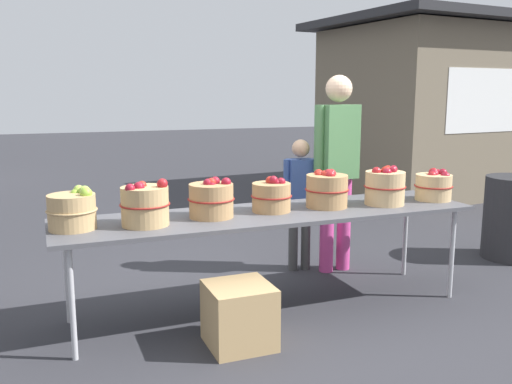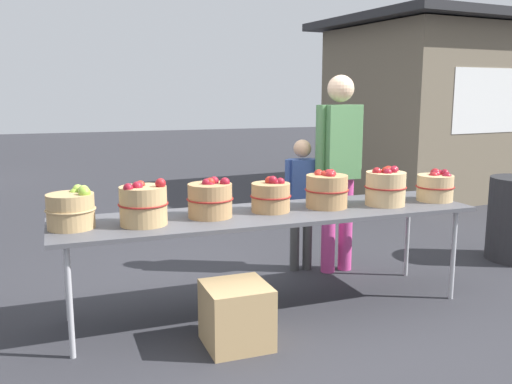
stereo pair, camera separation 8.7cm
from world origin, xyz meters
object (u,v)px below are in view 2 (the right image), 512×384
apple_basket_red_0 (143,205)px  apple_basket_red_4 (386,187)px  apple_basket_red_1 (210,199)px  produce_crate (236,315)px  market_table (270,217)px  apple_basket_green_0 (71,210)px  apple_basket_red_3 (327,190)px  vendor_adult (339,158)px  apple_basket_red_5 (436,186)px  apple_basket_red_2 (271,196)px  child_customer (302,194)px

apple_basket_red_0 → apple_basket_red_4: size_ratio=1.01×
apple_basket_red_1 → produce_crate: 0.83m
market_table → apple_basket_green_0: bearing=179.8°
apple_basket_red_3 → vendor_adult: vendor_adult is taller
apple_basket_red_5 → apple_basket_green_0: bearing=178.8°
apple_basket_red_1 → apple_basket_red_3: apple_basket_red_3 is taller
apple_basket_green_0 → apple_basket_red_5: 2.80m
apple_basket_red_4 → apple_basket_red_0: bearing=-179.9°
apple_basket_red_0 → vendor_adult: (1.84, 0.71, 0.15)m
apple_basket_red_0 → apple_basket_red_1: apple_basket_red_0 is taller
apple_basket_red_2 → child_customer: size_ratio=0.25×
apple_basket_red_3 → child_customer: size_ratio=0.28×
apple_basket_red_4 → apple_basket_red_5: 0.48m
apple_basket_green_0 → produce_crate: size_ratio=0.79×
apple_basket_green_0 → apple_basket_red_4: size_ratio=0.98×
apple_basket_red_3 → produce_crate: 1.23m
apple_basket_red_2 → apple_basket_red_5: 1.41m
apple_basket_green_0 → apple_basket_red_3: apple_basket_red_3 is taller
apple_basket_green_0 → apple_basket_red_0: 0.46m
apple_basket_red_3 → vendor_adult: size_ratio=0.19×
market_table → vendor_adult: vendor_adult is taller
vendor_adult → produce_crate: 1.94m
apple_basket_red_5 → child_customer: size_ratio=0.26×
apple_basket_red_5 → apple_basket_red_3: bearing=175.8°
child_customer → apple_basket_red_3: bearing=85.0°
apple_basket_red_5 → vendor_adult: 0.88m
apple_basket_red_3 → apple_basket_red_5: 0.95m
produce_crate → apple_basket_red_1: bearing=93.3°
produce_crate → apple_basket_red_4: bearing=17.0°
apple_basket_green_0 → vendor_adult: bearing=15.6°
produce_crate → apple_basket_green_0: bearing=153.1°
apple_basket_red_2 → market_table: bearing=-119.4°
apple_basket_green_0 → apple_basket_red_2: size_ratio=1.05×
apple_basket_red_3 → child_customer: 0.79m
apple_basket_green_0 → apple_basket_red_0: bearing=-9.0°
apple_basket_red_5 → produce_crate: size_ratio=0.76×
apple_basket_red_3 → apple_basket_red_1: bearing=-179.2°
apple_basket_red_1 → apple_basket_red_3: (0.92, 0.01, 0.01)m
apple_basket_red_0 → apple_basket_red_2: (0.95, 0.09, -0.02)m
market_table → apple_basket_red_3: apple_basket_red_3 is taller
apple_basket_green_0 → vendor_adult: vendor_adult is taller
apple_basket_red_5 → apple_basket_red_1: bearing=178.3°
apple_basket_red_5 → vendor_adult: vendor_adult is taller
market_table → apple_basket_green_0: (-1.38, 0.01, 0.16)m
vendor_adult → child_customer: 0.46m
apple_basket_green_0 → apple_basket_red_1: size_ratio=0.97×
apple_basket_red_4 → produce_crate: size_ratio=0.80×
apple_basket_red_1 → produce_crate: size_ratio=0.81×
market_table → apple_basket_red_2: 0.15m
produce_crate → market_table: bearing=48.5°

